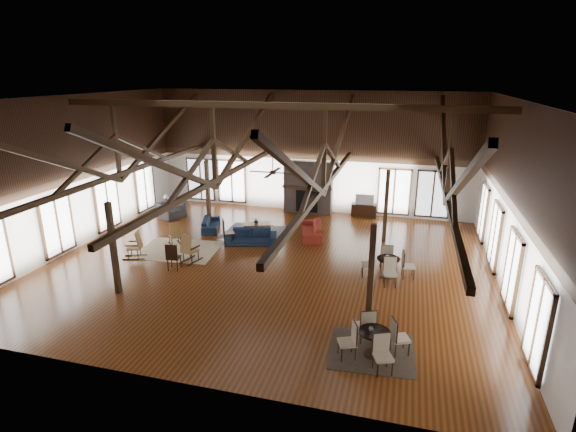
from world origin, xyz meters
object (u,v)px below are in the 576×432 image
(armchair, at_px, (171,210))
(cafe_table_far, at_px, (388,264))
(sofa_navy_front, at_px, (251,237))
(sofa_navy_left, at_px, (211,224))
(cafe_table_near, at_px, (374,339))
(tv_console, at_px, (364,210))
(coffee_table, at_px, (257,225))
(sofa_orange, at_px, (312,230))

(armchair, xyz_separation_m, cafe_table_far, (10.64, -4.08, 0.09))
(sofa_navy_front, relative_size, cafe_table_far, 1.11)
(sofa_navy_left, bearing_deg, sofa_navy_front, -135.30)
(cafe_table_near, bearing_deg, sofa_navy_left, 135.81)
(armchair, xyz_separation_m, tv_console, (9.12, 2.68, -0.08))
(sofa_navy_front, xyz_separation_m, sofa_navy_left, (-2.36, 1.19, -0.05))
(tv_console, bearing_deg, coffee_table, -139.19)
(cafe_table_near, bearing_deg, armchair, 140.05)
(sofa_navy_front, bearing_deg, sofa_navy_left, 138.81)
(cafe_table_near, xyz_separation_m, tv_console, (-1.43, 11.52, -0.17))
(cafe_table_near, bearing_deg, sofa_navy_front, 130.50)
(sofa_navy_front, distance_m, coffee_table, 1.31)
(sofa_orange, xyz_separation_m, armchair, (-7.23, 0.83, 0.08))
(sofa_navy_front, distance_m, sofa_orange, 2.69)
(cafe_table_near, distance_m, cafe_table_far, 4.76)
(sofa_orange, height_order, coffee_table, sofa_orange)
(sofa_navy_left, xyz_separation_m, sofa_orange, (4.60, 0.31, 0.05))
(cafe_table_far, bearing_deg, tv_console, 102.68)
(cafe_table_far, bearing_deg, sofa_navy_front, 162.75)
(sofa_navy_front, bearing_deg, cafe_table_near, -63.89)
(sofa_navy_front, height_order, armchair, armchair)
(coffee_table, bearing_deg, tv_console, 23.14)
(cafe_table_near, distance_m, tv_console, 11.61)
(sofa_navy_left, bearing_deg, armchair, 48.16)
(coffee_table, bearing_deg, sofa_navy_front, -99.89)
(sofa_navy_left, bearing_deg, tv_console, -78.03)
(sofa_navy_front, bearing_deg, sofa_orange, 19.47)
(cafe_table_near, relative_size, tv_console, 1.52)
(sofa_navy_front, xyz_separation_m, cafe_table_near, (5.56, -6.51, 0.17))
(sofa_orange, height_order, cafe_table_far, cafe_table_far)
(sofa_orange, height_order, cafe_table_near, cafe_table_near)
(armchair, bearing_deg, cafe_table_near, -107.88)
(sofa_navy_left, relative_size, armchair, 1.47)
(coffee_table, relative_size, tv_console, 1.05)
(tv_console, bearing_deg, cafe_table_near, -82.91)
(sofa_orange, xyz_separation_m, cafe_table_near, (3.32, -8.01, 0.17))
(sofa_orange, relative_size, cafe_table_far, 1.11)
(sofa_navy_left, height_order, cafe_table_near, cafe_table_near)
(cafe_table_near, relative_size, cafe_table_far, 0.98)
(cafe_table_far, bearing_deg, sofa_orange, 136.34)
(sofa_navy_left, relative_size, cafe_table_far, 0.94)
(cafe_table_near, height_order, cafe_table_far, cafe_table_far)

